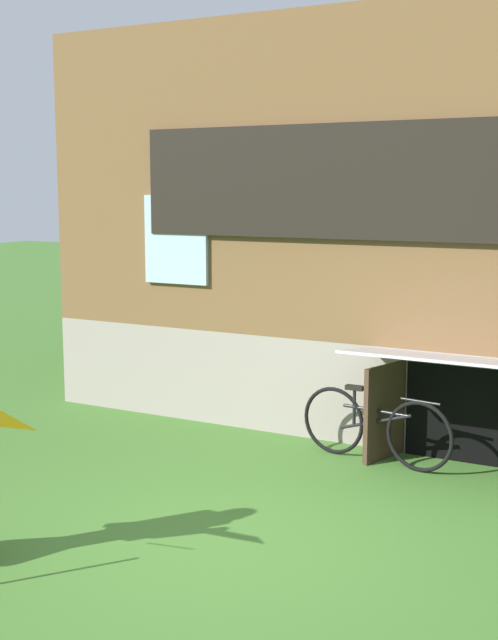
{
  "coord_description": "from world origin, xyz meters",
  "views": [
    {
      "loc": [
        3.35,
        -5.91,
        2.95
      ],
      "look_at": [
        -0.16,
        0.65,
        1.78
      ],
      "focal_mm": 47.51,
      "sensor_mm": 36.0,
      "label": 1
    }
  ],
  "objects": [
    {
      "name": "ground_plane",
      "position": [
        0.0,
        0.0,
        0.0
      ],
      "size": [
        60.0,
        60.0,
        0.0
      ],
      "primitive_type": "plane",
      "color": "#3D6B28"
    },
    {
      "name": "log_house",
      "position": [
        0.0,
        5.65,
        2.46
      ],
      "size": [
        8.66,
        6.42,
        4.93
      ],
      "color": "gray",
      "rests_on": "ground_plane"
    },
    {
      "name": "bicycle_black",
      "position": [
        0.38,
        2.52,
        0.4
      ],
      "size": [
        1.79,
        0.3,
        0.82
      ],
      "rotation": [
        0.0,
        0.0,
        -0.14
      ],
      "color": "black",
      "rests_on": "ground_plane"
    }
  ]
}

